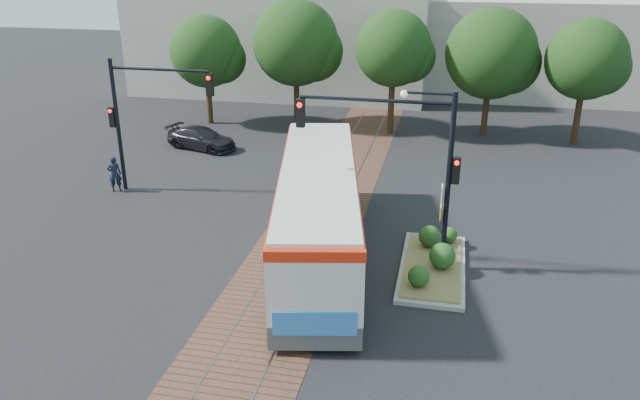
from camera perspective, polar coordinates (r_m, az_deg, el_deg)
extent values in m
plane|color=black|center=(23.54, -1.42, -4.10)|extent=(120.00, 120.00, 0.00)
cube|color=brown|center=(27.10, 0.54, -0.46)|extent=(3.60, 40.00, 0.01)
cube|color=slate|center=(27.24, -1.00, -0.31)|extent=(0.06, 40.00, 0.01)
cube|color=slate|center=(26.97, 2.10, -0.57)|extent=(0.06, 40.00, 0.01)
cylinder|color=#382314|center=(40.50, -10.09, 8.91)|extent=(0.36, 0.36, 2.86)
sphere|color=#153611|center=(39.93, -10.39, 13.21)|extent=(4.40, 4.40, 4.40)
cylinder|color=#382314|center=(39.53, -2.15, 9.11)|extent=(0.36, 0.36, 3.12)
sphere|color=#153611|center=(38.90, -2.23, 14.16)|extent=(5.20, 5.20, 5.20)
cylinder|color=#382314|center=(37.72, 6.52, 8.56)|extent=(0.36, 0.36, 3.39)
sphere|color=#153611|center=(37.10, 6.74, 13.59)|extent=(4.40, 4.40, 4.40)
cylinder|color=#382314|center=(38.45, 14.87, 7.82)|extent=(0.36, 0.36, 2.86)
sphere|color=#153611|center=(37.81, 15.38, 12.79)|extent=(5.20, 5.20, 5.20)
cylinder|color=#382314|center=(38.24, 22.46, 7.02)|extent=(0.36, 0.36, 3.12)
sphere|color=#153611|center=(37.63, 23.18, 11.73)|extent=(4.40, 4.40, 4.40)
cube|color=#ADA899|center=(50.66, -2.98, 14.73)|extent=(22.00, 12.00, 8.00)
cube|color=#ADA899|center=(51.49, 20.33, 13.00)|extent=(18.00, 10.00, 7.00)
cube|color=#47474A|center=(22.57, -0.18, -3.69)|extent=(4.99, 12.65, 0.72)
cube|color=silver|center=(22.02, -0.19, -0.54)|extent=(5.01, 12.65, 1.96)
cube|color=black|center=(22.19, -0.18, 0.50)|extent=(4.82, 11.45, 0.93)
cube|color=red|center=(21.61, -0.19, 2.24)|extent=(5.05, 12.66, 0.31)
cube|color=silver|center=(21.55, -0.19, 2.75)|extent=(4.84, 12.23, 0.14)
cube|color=black|center=(16.40, -0.48, -7.29)|extent=(1.64, 0.45, 0.93)
cube|color=#3277CA|center=(16.89, -0.48, -11.25)|extent=(2.24, 0.51, 0.72)
cube|color=orange|center=(21.35, 3.38, -3.15)|extent=(0.98, 4.56, 1.13)
cylinder|color=black|center=(18.75, -4.05, -9.68)|extent=(0.56, 1.08, 1.03)
cylinder|color=black|center=(18.72, 3.32, -9.73)|extent=(0.56, 1.08, 1.03)
cylinder|color=black|center=(26.22, -2.66, -0.07)|extent=(0.56, 1.08, 1.03)
cylinder|color=black|center=(26.19, 2.53, -0.09)|extent=(0.56, 1.08, 1.03)
cube|color=gray|center=(22.08, 10.24, -6.12)|extent=(2.20, 5.20, 0.15)
cube|color=olive|center=(22.03, 10.26, -5.85)|extent=(1.90, 4.80, 0.08)
sphere|color=#1E4719|center=(20.44, 9.01, -6.85)|extent=(0.70, 0.70, 0.70)
sphere|color=#1E4719|center=(21.63, 11.12, -5.01)|extent=(0.90, 0.90, 0.90)
sphere|color=#1E4719|center=(23.09, 9.99, -3.26)|extent=(0.80, 0.80, 0.80)
sphere|color=#1E4719|center=(23.59, 11.74, -3.10)|extent=(0.60, 0.60, 0.60)
cylinder|color=black|center=(21.00, 11.65, 1.66)|extent=(0.18, 0.18, 6.00)
cylinder|color=black|center=(20.40, 5.11, 9.07)|extent=(5.00, 0.12, 0.12)
cube|color=black|center=(20.97, -1.79, 7.95)|extent=(0.28, 0.22, 0.95)
sphere|color=#FF190C|center=(20.77, -1.90, 8.66)|extent=(0.18, 0.18, 0.18)
cube|color=black|center=(20.87, 12.34, 2.64)|extent=(0.26, 0.20, 0.90)
sphere|color=#FF190C|center=(20.65, 12.40, 3.31)|extent=(0.16, 0.16, 0.16)
cube|color=white|center=(21.02, 11.08, 0.57)|extent=(0.04, 0.45, 0.55)
cube|color=yellow|center=(21.26, 10.95, -1.06)|extent=(0.04, 0.45, 0.45)
cylinder|color=black|center=(20.21, 9.99, 9.57)|extent=(1.60, 0.08, 0.08)
sphere|color=silver|center=(20.26, 7.69, 9.59)|extent=(0.24, 0.24, 0.24)
cylinder|color=black|center=(29.44, -17.99, 6.44)|extent=(0.18, 0.18, 6.00)
cylinder|color=black|center=(27.84, -14.50, 11.48)|extent=(4.50, 0.12, 0.12)
cube|color=black|center=(27.03, -10.03, 10.35)|extent=(0.28, 0.22, 0.95)
sphere|color=#FF190C|center=(26.84, -10.19, 10.91)|extent=(0.18, 0.18, 0.18)
cube|color=black|center=(29.45, -18.45, 7.20)|extent=(0.26, 0.20, 0.90)
sphere|color=#FF190C|center=(29.27, -18.65, 7.70)|extent=(0.16, 0.16, 0.16)
imported|color=black|center=(29.92, -18.27, 2.28)|extent=(0.72, 0.64, 1.65)
imported|color=black|center=(35.38, -10.80, 5.57)|extent=(4.39, 2.73, 1.19)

